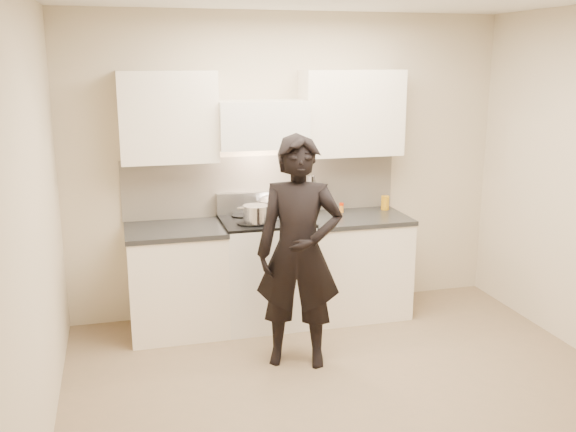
{
  "coord_description": "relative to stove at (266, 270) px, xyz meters",
  "views": [
    {
      "loc": [
        -1.5,
        -3.83,
        2.29
      ],
      "look_at": [
        -0.2,
        1.05,
        1.05
      ],
      "focal_mm": 40.0,
      "sensor_mm": 36.0,
      "label": 1
    }
  ],
  "objects": [
    {
      "name": "ground_plane",
      "position": [
        0.3,
        -1.42,
        -0.47
      ],
      "size": [
        4.0,
        4.0,
        0.0
      ],
      "primitive_type": "plane",
      "color": "#82694E"
    },
    {
      "name": "room_shell",
      "position": [
        0.24,
        -1.05,
        1.12
      ],
      "size": [
        4.04,
        3.54,
        2.7
      ],
      "color": "beige",
      "rests_on": "ground"
    },
    {
      "name": "stove",
      "position": [
        0.0,
        0.0,
        0.0
      ],
      "size": [
        0.76,
        0.65,
        0.96
      ],
      "color": "white",
      "rests_on": "ground"
    },
    {
      "name": "counter_right",
      "position": [
        0.83,
        0.0,
        -0.01
      ],
      "size": [
        0.92,
        0.67,
        0.92
      ],
      "color": "white",
      "rests_on": "ground"
    },
    {
      "name": "counter_left",
      "position": [
        -0.78,
        0.0,
        -0.01
      ],
      "size": [
        0.82,
        0.67,
        0.92
      ],
      "color": "white",
      "rests_on": "ground"
    },
    {
      "name": "wok",
      "position": [
        0.11,
        0.14,
        0.57
      ],
      "size": [
        0.32,
        0.39,
        0.26
      ],
      "color": "silver",
      "rests_on": "stove"
    },
    {
      "name": "stock_pot",
      "position": [
        -0.11,
        -0.14,
        0.56
      ],
      "size": [
        0.31,
        0.24,
        0.14
      ],
      "color": "silver",
      "rests_on": "stove"
    },
    {
      "name": "utensil_crock",
      "position": [
        0.48,
        0.2,
        0.55
      ],
      "size": [
        0.13,
        0.13,
        0.34
      ],
      "color": "#B2B2B5",
      "rests_on": "counter_right"
    },
    {
      "name": "spice_jar",
      "position": [
        0.75,
        0.16,
        0.49
      ],
      "size": [
        0.04,
        0.04,
        0.09
      ],
      "color": "orange",
      "rests_on": "counter_right"
    },
    {
      "name": "oil_glass",
      "position": [
        1.19,
        0.16,
        0.51
      ],
      "size": [
        0.08,
        0.08,
        0.13
      ],
      "color": "#C38412",
      "rests_on": "counter_right"
    },
    {
      "name": "person",
      "position": [
        0.06,
        -0.84,
        0.41
      ],
      "size": [
        0.75,
        0.61,
        1.77
      ],
      "primitive_type": "imported",
      "rotation": [
        0.0,
        0.0,
        -0.34
      ],
      "color": "black",
      "rests_on": "ground"
    }
  ]
}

